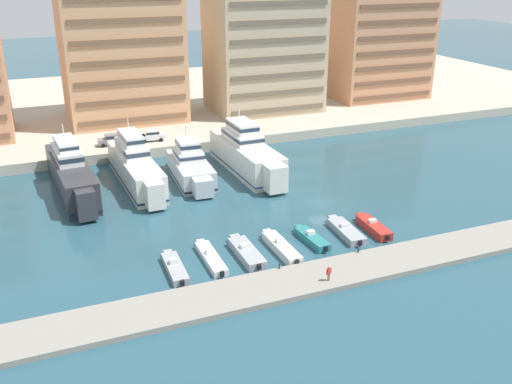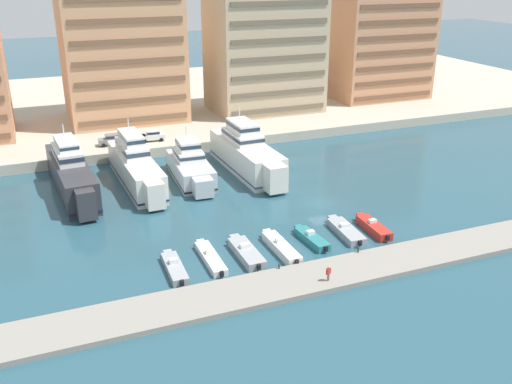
% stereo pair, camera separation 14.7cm
% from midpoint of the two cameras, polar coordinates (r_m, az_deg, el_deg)
% --- Properties ---
extents(ground_plane, '(400.00, 400.00, 0.00)m').
position_cam_midpoint_polar(ground_plane, '(74.98, 6.40, -1.11)').
color(ground_plane, '#285160').
extents(quay_promenade, '(180.00, 70.00, 1.64)m').
position_cam_midpoint_polar(quay_promenade, '(129.47, -6.62, 9.19)').
color(quay_promenade, '#BCB29E').
rests_on(quay_promenade, ground).
extents(pier_dock, '(120.00, 5.58, 0.54)m').
position_cam_midpoint_polar(pier_dock, '(61.98, 13.85, -6.59)').
color(pier_dock, gray).
rests_on(pier_dock, ground).
extents(yacht_charcoal_far_left, '(5.38, 22.59, 8.89)m').
position_cam_midpoint_polar(yacht_charcoal_far_left, '(81.08, -18.06, 1.77)').
color(yacht_charcoal_far_left, '#333338').
rests_on(yacht_charcoal_far_left, ground).
extents(yacht_ivory_left, '(4.88, 21.88, 8.89)m').
position_cam_midpoint_polar(yacht_ivory_left, '(81.93, -12.02, 2.54)').
color(yacht_ivory_left, silver).
rests_on(yacht_ivory_left, ground).
extents(yacht_silver_mid_left, '(5.33, 15.89, 7.49)m').
position_cam_midpoint_polar(yacht_silver_mid_left, '(82.41, -6.63, 2.55)').
color(yacht_silver_mid_left, silver).
rests_on(yacht_silver_mid_left, ground).
extents(yacht_ivory_center_left, '(5.53, 21.68, 9.06)m').
position_cam_midpoint_polar(yacht_ivory_center_left, '(85.23, -1.01, 3.87)').
color(yacht_ivory_center_left, silver).
rests_on(yacht_ivory_center_left, ground).
extents(motorboat_grey_far_left, '(1.81, 7.14, 1.27)m').
position_cam_midpoint_polar(motorboat_grey_far_left, '(59.06, -8.21, -7.49)').
color(motorboat_grey_far_left, '#9EA3A8').
rests_on(motorboat_grey_far_left, ground).
extents(motorboat_white_left, '(1.60, 8.05, 1.15)m').
position_cam_midpoint_polar(motorboat_white_left, '(60.57, -4.62, -6.56)').
color(motorboat_white_left, white).
rests_on(motorboat_white_left, ground).
extents(motorboat_grey_mid_left, '(2.01, 7.73, 1.36)m').
position_cam_midpoint_polar(motorboat_grey_mid_left, '(61.25, -1.05, -6.03)').
color(motorboat_grey_mid_left, '#9EA3A8').
rests_on(motorboat_grey_mid_left, ground).
extents(motorboat_white_center_left, '(1.70, 8.14, 1.42)m').
position_cam_midpoint_polar(motorboat_white_center_left, '(62.27, 2.45, -5.54)').
color(motorboat_white_center_left, white).
rests_on(motorboat_white_center_left, ground).
extents(motorboat_teal_center, '(1.93, 6.48, 1.30)m').
position_cam_midpoint_polar(motorboat_teal_center, '(64.54, 5.51, -4.63)').
color(motorboat_teal_center, teal).
rests_on(motorboat_teal_center, ground).
extents(motorboat_grey_center_right, '(2.41, 7.57, 1.26)m').
position_cam_midpoint_polar(motorboat_grey_center_right, '(66.78, 8.88, -3.84)').
color(motorboat_grey_center_right, '#9EA3A8').
rests_on(motorboat_grey_center_right, ground).
extents(motorboat_red_mid_right, '(1.90, 6.82, 1.37)m').
position_cam_midpoint_polar(motorboat_red_mid_right, '(68.13, 11.58, -3.44)').
color(motorboat_red_mid_right, red).
rests_on(motorboat_red_mid_right, ground).
extents(car_grey_far_left, '(4.15, 2.01, 1.80)m').
position_cam_midpoint_polar(car_grey_far_left, '(95.54, -14.33, 5.13)').
color(car_grey_far_left, slate).
rests_on(car_grey_far_left, quay_promenade).
extents(car_white_left, '(4.11, 1.94, 1.80)m').
position_cam_midpoint_polar(car_white_left, '(95.92, -12.28, 5.38)').
color(car_white_left, white).
rests_on(car_white_left, quay_promenade).
extents(car_white_mid_left, '(4.21, 2.14, 1.80)m').
position_cam_midpoint_polar(car_white_mid_left, '(96.37, -10.40, 5.60)').
color(car_white_mid_left, white).
rests_on(car_white_mid_left, quay_promenade).
extents(apartment_block_left, '(21.22, 17.75, 26.06)m').
position_cam_midpoint_polar(apartment_block_left, '(110.56, -13.41, 13.36)').
color(apartment_block_left, tan).
rests_on(apartment_block_left, quay_promenade).
extents(apartment_block_mid_left, '(21.04, 15.21, 24.83)m').
position_cam_midpoint_polar(apartment_block_mid_left, '(114.39, 0.73, 13.90)').
color(apartment_block_mid_left, '#C6AD89').
rests_on(apartment_block_mid_left, quay_promenade).
extents(apartment_block_center_left, '(20.68, 13.21, 26.43)m').
position_cam_midpoint_polar(apartment_block_center_left, '(128.27, 12.22, 14.67)').
color(apartment_block_center_left, tan).
rests_on(apartment_block_center_left, quay_promenade).
extents(pedestrian_near_edge, '(0.61, 0.30, 1.61)m').
position_cam_midpoint_polar(pedestrian_near_edge, '(55.96, 7.22, -7.95)').
color(pedestrian_near_edge, '#7A6B56').
rests_on(pedestrian_near_edge, pier_dock).
extents(bollard_west, '(0.20, 0.20, 0.61)m').
position_cam_midpoint_polar(bollard_west, '(57.95, 2.29, -7.37)').
color(bollard_west, '#2D2D33').
rests_on(bollard_west, pier_dock).
extents(bollard_west_mid, '(0.20, 0.20, 0.61)m').
position_cam_midpoint_polar(bollard_west_mid, '(61.90, 10.14, -5.68)').
color(bollard_west_mid, '#2D2D33').
rests_on(bollard_west_mid, pier_dock).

